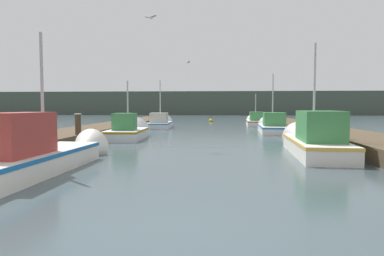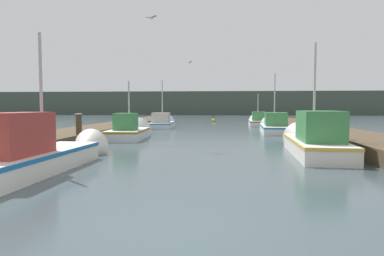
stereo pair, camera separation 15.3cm
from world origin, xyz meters
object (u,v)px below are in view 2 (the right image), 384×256
at_px(fishing_boat_5, 257,121).
at_px(mooring_piling_1, 341,136).
at_px(fishing_boat_3, 274,126).
at_px(fishing_boat_4, 163,123).
at_px(fishing_boat_1, 313,140).
at_px(seagull_1, 151,17).
at_px(fishing_boat_2, 130,131).
at_px(mooring_piling_2, 79,130).
at_px(fishing_boat_0, 45,152).
at_px(seagull_lead, 189,62).
at_px(channel_buoy, 214,121).
at_px(mooring_piling_0, 276,120).

height_order(fishing_boat_5, mooring_piling_1, fishing_boat_5).
height_order(fishing_boat_3, fishing_boat_4, fishing_boat_3).
distance_m(fishing_boat_1, seagull_1, 8.41).
distance_m(fishing_boat_2, fishing_boat_3, 9.84).
height_order(fishing_boat_1, mooring_piling_1, fishing_boat_1).
xyz_separation_m(fishing_boat_5, mooring_piling_2, (-9.22, -17.65, 0.35)).
height_order(fishing_boat_0, seagull_lead, seagull_lead).
distance_m(mooring_piling_1, channel_buoy, 25.60).
distance_m(mooring_piling_0, mooring_piling_1, 15.40).
relative_size(fishing_boat_1, seagull_1, 10.95).
bearing_deg(fishing_boat_2, mooring_piling_2, -107.37).
xyz_separation_m(fishing_boat_1, fishing_boat_5, (-0.03, 18.85, -0.15)).
distance_m(fishing_boat_5, channel_buoy, 7.59).
distance_m(fishing_boat_1, fishing_boat_5, 18.85).
bearing_deg(fishing_boat_5, channel_buoy, 125.90).
distance_m(fishing_boat_3, channel_buoy, 15.34).
distance_m(fishing_boat_0, seagull_lead, 14.97).
bearing_deg(fishing_boat_5, seagull_1, -107.92).
height_order(mooring_piling_0, seagull_lead, seagull_lead).
bearing_deg(channel_buoy, fishing_boat_0, -97.56).
bearing_deg(mooring_piling_0, mooring_piling_2, -125.89).
bearing_deg(fishing_boat_1, mooring_piling_0, 89.51).
bearing_deg(mooring_piling_0, fishing_boat_2, -132.20).
bearing_deg(mooring_piling_2, fishing_boat_3, 44.63).
height_order(mooring_piling_1, mooring_piling_2, mooring_piling_2).
relative_size(fishing_boat_4, seagull_1, 9.08).
bearing_deg(fishing_boat_4, mooring_piling_2, -98.06).
distance_m(mooring_piling_1, seagull_lead, 12.69).
xyz_separation_m(fishing_boat_1, mooring_piling_2, (-9.25, 1.20, 0.20)).
distance_m(fishing_boat_4, mooring_piling_0, 9.19).
xyz_separation_m(mooring_piling_2, seagull_lead, (3.80, 9.10, 3.93)).
height_order(fishing_boat_4, mooring_piling_1, fishing_boat_4).
relative_size(fishing_boat_3, mooring_piling_0, 5.05).
height_order(fishing_boat_0, mooring_piling_0, fishing_boat_0).
bearing_deg(fishing_boat_2, fishing_boat_5, 56.45).
bearing_deg(fishing_boat_1, mooring_piling_2, 176.27).
height_order(fishing_boat_1, mooring_piling_2, fishing_boat_1).
distance_m(fishing_boat_2, mooring_piling_2, 4.24).
xyz_separation_m(fishing_boat_2, mooring_piling_2, (-1.08, -4.09, 0.33)).
relative_size(channel_buoy, seagull_lead, 1.78).
relative_size(fishing_boat_5, mooring_piling_2, 4.35).
relative_size(fishing_boat_3, seagull_1, 11.05).
distance_m(fishing_boat_0, channel_buoy, 29.31).
xyz_separation_m(fishing_boat_4, fishing_boat_5, (7.98, 4.21, -0.01)).
distance_m(fishing_boat_1, fishing_boat_3, 10.51).
bearing_deg(fishing_boat_4, channel_buoy, 67.23).
xyz_separation_m(channel_buoy, seagull_lead, (-1.28, -14.92, 4.50)).
bearing_deg(fishing_boat_1, fishing_boat_4, 122.36).
relative_size(fishing_boat_5, seagull_lead, 11.31).
bearing_deg(seagull_1, fishing_boat_3, -105.06).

